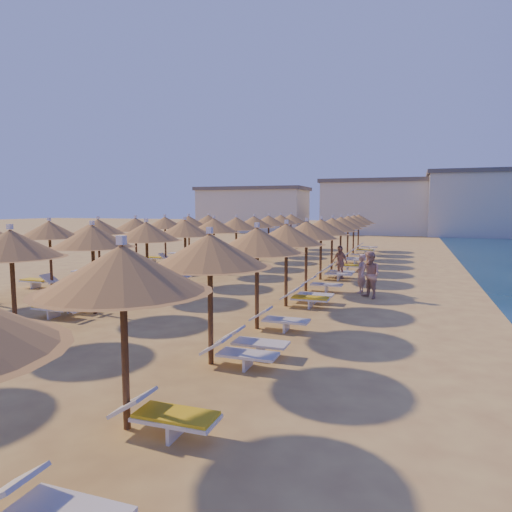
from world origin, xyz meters
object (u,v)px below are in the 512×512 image
at_px(beachgoer_c, 340,262).
at_px(parasol_row_east, 314,229).
at_px(beachgoer_b, 370,275).
at_px(beachgoer_a, 361,274).
at_px(parasol_row_west, 200,228).

bearing_deg(beachgoer_c, parasol_row_east, -75.04).
bearing_deg(parasol_row_east, beachgoer_b, -41.32).
bearing_deg(beachgoer_b, parasol_row_east, -175.12).
xyz_separation_m(parasol_row_east, beachgoer_a, (2.27, -1.35, -1.75)).
bearing_deg(beachgoer_b, beachgoer_c, 158.17).
height_order(parasol_row_east, beachgoer_c, parasol_row_east).
xyz_separation_m(parasol_row_east, parasol_row_west, (-5.77, 0.00, 0.00)).
relative_size(parasol_row_west, beachgoer_b, 20.83).
bearing_deg(parasol_row_west, parasol_row_east, 0.00).
relative_size(parasol_row_east, beachgoer_c, 23.08).
xyz_separation_m(parasol_row_east, beachgoer_b, (2.73, -2.40, -1.64)).
height_order(parasol_row_east, parasol_row_west, same).
bearing_deg(beachgoer_a, beachgoer_b, 31.34).
xyz_separation_m(beachgoer_c, beachgoer_b, (1.88, -4.67, 0.09)).
height_order(parasol_row_east, beachgoer_b, parasol_row_east).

